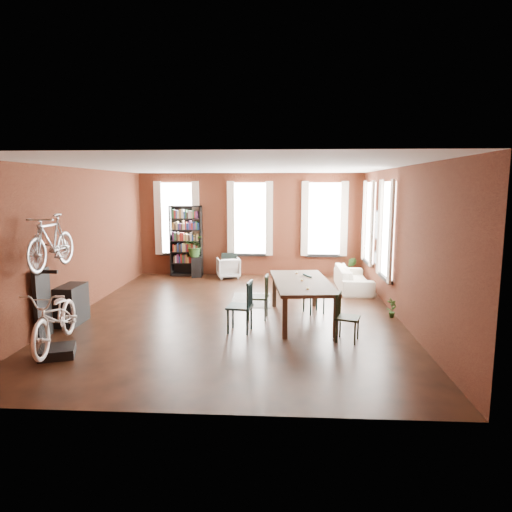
# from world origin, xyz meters

# --- Properties ---
(room) EXTENTS (9.00, 9.04, 3.22)m
(room) POSITION_xyz_m (0.25, 0.62, 2.14)
(room) COLOR black
(room) RESTS_ON ground
(dining_table) EXTENTS (1.38, 2.58, 0.84)m
(dining_table) POSITION_xyz_m (1.43, -0.41, 0.42)
(dining_table) COLOR #4D3C2E
(dining_table) RESTS_ON ground
(dining_chair_a) EXTENTS (0.52, 0.52, 1.00)m
(dining_chair_a) POSITION_xyz_m (0.21, -1.23, 0.50)
(dining_chair_a) COLOR #163032
(dining_chair_a) RESTS_ON ground
(dining_chair_b) EXTENTS (0.47, 0.47, 0.94)m
(dining_chair_b) POSITION_xyz_m (0.51, -0.32, 0.47)
(dining_chair_b) COLOR black
(dining_chair_b) RESTS_ON ground
(dining_chair_c) EXTENTS (0.51, 0.51, 0.88)m
(dining_chair_c) POSITION_xyz_m (2.21, -1.65, 0.44)
(dining_chair_c) COLOR #21301C
(dining_chair_c) RESTS_ON ground
(dining_chair_d) EXTENTS (0.53, 0.53, 0.87)m
(dining_chair_d) POSITION_xyz_m (1.72, 0.17, 0.44)
(dining_chair_d) COLOR #1A3A3A
(dining_chair_d) RESTS_ON ground
(bookshelf) EXTENTS (1.00, 0.32, 2.20)m
(bookshelf) POSITION_xyz_m (-2.00, 4.30, 1.10)
(bookshelf) COLOR black
(bookshelf) RESTS_ON ground
(white_armchair) EXTENTS (0.81, 0.78, 0.69)m
(white_armchair) POSITION_xyz_m (-0.64, 4.01, 0.34)
(white_armchair) COLOR silver
(white_armchair) RESTS_ON ground
(cream_sofa) EXTENTS (0.61, 2.08, 0.81)m
(cream_sofa) POSITION_xyz_m (2.95, 2.60, 0.41)
(cream_sofa) COLOR beige
(cream_sofa) RESTS_ON ground
(striped_rug) EXTENTS (1.00, 1.55, 0.01)m
(striped_rug) POSITION_xyz_m (0.26, 1.24, 0.01)
(striped_rug) COLOR black
(striped_rug) RESTS_ON ground
(bike_trainer) EXTENTS (0.70, 0.70, 0.16)m
(bike_trainer) POSITION_xyz_m (-2.70, -2.71, 0.08)
(bike_trainer) COLOR black
(bike_trainer) RESTS_ON ground
(bike_wall_rack) EXTENTS (0.16, 0.60, 1.30)m
(bike_wall_rack) POSITION_xyz_m (-3.40, -1.80, 0.65)
(bike_wall_rack) COLOR black
(bike_wall_rack) RESTS_ON ground
(console_table) EXTENTS (0.40, 0.80, 0.80)m
(console_table) POSITION_xyz_m (-3.28, -0.90, 0.40)
(console_table) COLOR black
(console_table) RESTS_ON ground
(plant_stand) EXTENTS (0.37, 0.37, 0.63)m
(plant_stand) POSITION_xyz_m (-1.64, 4.04, 0.32)
(plant_stand) COLOR black
(plant_stand) RESTS_ON ground
(plant_by_sofa) EXTENTS (0.50, 0.71, 0.29)m
(plant_by_sofa) POSITION_xyz_m (3.11, 4.20, 0.14)
(plant_by_sofa) COLOR #2B5722
(plant_by_sofa) RESTS_ON ground
(plant_small) EXTENTS (0.40, 0.48, 0.15)m
(plant_small) POSITION_xyz_m (3.37, -0.09, 0.08)
(plant_small) COLOR #2F5E25
(plant_small) RESTS_ON ground
(bicycle_floor) EXTENTS (0.79, 1.08, 1.90)m
(bicycle_floor) POSITION_xyz_m (-2.69, -2.69, 1.11)
(bicycle_floor) COLOR silver
(bicycle_floor) RESTS_ON bike_trainer
(bicycle_hung) EXTENTS (0.47, 1.00, 1.66)m
(bicycle_hung) POSITION_xyz_m (-3.15, -1.80, 2.13)
(bicycle_hung) COLOR #A5A8AD
(bicycle_hung) RESTS_ON bike_wall_rack
(plant_on_stand) EXTENTS (0.63, 0.70, 0.53)m
(plant_on_stand) POSITION_xyz_m (-1.68, 4.08, 0.90)
(plant_on_stand) COLOR #2A5120
(plant_on_stand) RESTS_ON plant_stand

